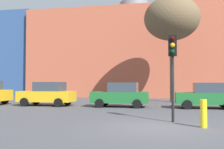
% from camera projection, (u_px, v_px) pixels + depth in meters
% --- Properties ---
extents(ground_plane, '(200.00, 200.00, 0.00)m').
position_uv_depth(ground_plane, '(157.00, 127.00, 9.80)').
color(ground_plane, '#47474C').
extents(building_backdrop, '(41.01, 12.39, 12.95)m').
position_uv_depth(building_backdrop, '(134.00, 55.00, 36.13)').
color(building_backdrop, '#B2563D').
rests_on(building_backdrop, ground_plane).
extents(parked_car_1, '(4.09, 2.01, 1.77)m').
position_uv_depth(parked_car_1, '(48.00, 94.00, 19.47)').
color(parked_car_1, gold).
rests_on(parked_car_1, ground_plane).
extents(parked_car_2, '(3.99, 1.96, 1.73)m').
position_uv_depth(parked_car_2, '(121.00, 95.00, 18.40)').
color(parked_car_2, '#1E662D').
rests_on(parked_car_2, ground_plane).
extents(parked_car_3, '(3.95, 1.94, 1.71)m').
position_uv_depth(parked_car_3, '(207.00, 96.00, 17.29)').
color(parked_car_3, '#1E662D').
rests_on(parked_car_3, ground_plane).
extents(traffic_light_island, '(0.36, 0.36, 3.74)m').
position_uv_depth(traffic_light_island, '(173.00, 58.00, 11.17)').
color(traffic_light_island, black).
rests_on(traffic_light_island, ground_plane).
extents(bare_tree_0, '(5.05, 5.05, 9.65)m').
position_uv_depth(bare_tree_0, '(172.00, 19.00, 23.84)').
color(bare_tree_0, brown).
rests_on(bare_tree_0, ground_plane).
extents(bollard_yellow_0, '(0.24, 0.24, 1.05)m').
position_uv_depth(bollard_yellow_0, '(204.00, 114.00, 9.74)').
color(bollard_yellow_0, yellow).
rests_on(bollard_yellow_0, ground_plane).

